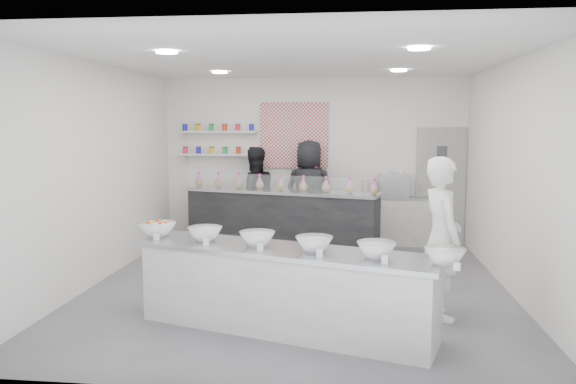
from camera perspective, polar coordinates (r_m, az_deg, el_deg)
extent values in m
plane|color=#515156|center=(7.64, 0.99, -9.59)|extent=(6.00, 6.00, 0.00)
plane|color=white|center=(7.36, 1.05, 13.38)|extent=(6.00, 6.00, 0.00)
plane|color=white|center=(10.33, 2.58, 3.24)|extent=(5.50, 0.00, 5.50)
plane|color=white|center=(8.09, -18.78, 1.80)|extent=(0.00, 6.00, 6.00)
plane|color=white|center=(7.61, 22.12, 1.34)|extent=(0.00, 6.00, 6.00)
cube|color=gray|center=(10.45, 15.24, 0.56)|extent=(0.88, 0.04, 2.10)
cube|color=#B33138|center=(10.32, 0.63, 5.75)|extent=(1.25, 0.03, 1.20)
cube|color=silver|center=(10.49, -7.06, 3.80)|extent=(1.45, 0.22, 0.04)
cube|color=silver|center=(10.47, -7.09, 6.10)|extent=(1.45, 0.22, 0.04)
cylinder|color=white|center=(6.67, -12.22, 13.71)|extent=(0.24, 0.24, 0.02)
cylinder|color=white|center=(6.38, 13.18, 13.99)|extent=(0.24, 0.24, 0.02)
cylinder|color=white|center=(9.16, -6.94, 11.97)|extent=(0.24, 0.24, 0.02)
cylinder|color=white|center=(8.95, 11.20, 12.01)|extent=(0.24, 0.24, 0.02)
cube|color=#ACADA8|center=(5.99, -0.29, -9.89)|extent=(3.32, 1.68, 0.89)
cube|color=black|center=(9.64, -0.69, -2.89)|extent=(3.42, 1.44, 1.04)
cube|color=white|center=(9.27, -1.36, 0.86)|extent=(3.22, 0.84, 0.28)
cube|color=#ACADA8|center=(10.26, 11.14, -2.92)|extent=(1.17, 0.37, 0.87)
cube|color=#93969E|center=(10.16, 10.67, 0.60)|extent=(0.52, 0.36, 0.40)
imported|color=white|center=(6.50, 15.32, -4.54)|extent=(0.58, 0.75, 1.82)
imported|color=black|center=(10.12, -3.47, -0.38)|extent=(1.05, 0.96, 1.76)
imported|color=black|center=(9.99, 2.15, -0.09)|extent=(1.01, 0.75, 1.89)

